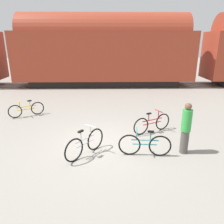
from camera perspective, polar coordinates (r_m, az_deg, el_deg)
name	(u,v)px	position (r m, az deg, el deg)	size (l,w,h in m)	color
ground_plane	(102,144)	(8.01, -2.73, -8.40)	(80.00, 80.00, 0.00)	gray
freight_train	(104,48)	(17.89, -2.06, 16.27)	(44.57, 2.89, 5.60)	black
rail_near	(104,87)	(17.54, -1.98, 6.50)	(56.57, 0.07, 0.01)	#4C4238
rail_far	(105,84)	(18.94, -1.94, 7.39)	(56.57, 0.07, 0.01)	#4C4238
bicycle_silver	(85,144)	(7.18, -7.02, -8.26)	(1.14, 1.39, 0.96)	black
bicycle_yellow	(26,109)	(11.53, -21.44, 0.64)	(1.51, 0.88, 0.81)	black
bicycle_maroon	(152,123)	(9.01, 10.44, -2.96)	(1.63, 0.87, 0.88)	black
bicycle_teal	(145,145)	(7.19, 8.52, -8.48)	(1.70, 0.46, 0.90)	black
person_in_green	(186,128)	(7.49, 18.73, -4.04)	(0.31, 0.31, 1.73)	#514C47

